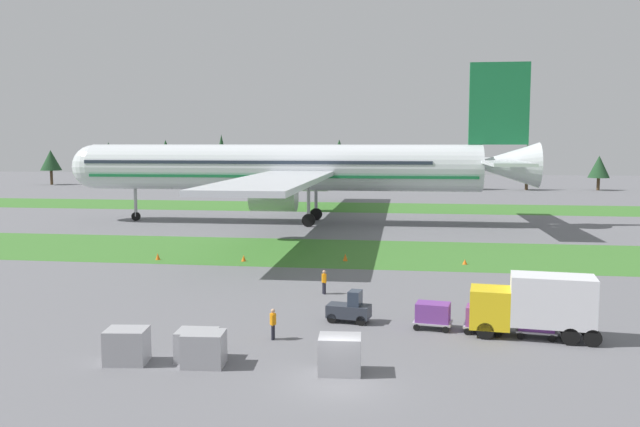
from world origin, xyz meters
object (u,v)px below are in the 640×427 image
(taxiway_marker_3, at_px, (345,257))
(uld_container_2, at_px, (204,349))
(taxiway_marker_0, at_px, (244,258))
(taxiway_marker_2, at_px, (465,262))
(cargo_dolly_lead, at_px, (433,313))
(ground_crew_marshaller, at_px, (324,281))
(catering_truck, at_px, (535,303))
(cargo_dolly_third, at_px, (537,321))
(uld_container_3, at_px, (340,354))
(ground_crew_loader, at_px, (273,323))
(baggage_tug, at_px, (350,309))
(taxiway_marker_1, at_px, (158,256))
(uld_container_1, at_px, (127,346))
(uld_container_0, at_px, (197,345))
(airliner, at_px, (296,167))
(cargo_dolly_second, at_px, (484,317))

(taxiway_marker_3, bearing_deg, uld_container_2, -97.37)
(taxiway_marker_0, relative_size, taxiway_marker_2, 1.22)
(cargo_dolly_lead, xyz_separation_m, taxiway_marker_0, (-16.67, 20.26, -0.63))
(ground_crew_marshaller, bearing_deg, catering_truck, 24.53)
(cargo_dolly_third, relative_size, uld_container_3, 1.20)
(cargo_dolly_third, distance_m, ground_crew_loader, 14.80)
(baggage_tug, bearing_deg, ground_crew_loader, 146.02)
(ground_crew_marshaller, bearing_deg, taxiway_marker_1, -155.18)
(cargo_dolly_third, bearing_deg, uld_container_1, 118.46)
(ground_crew_loader, height_order, uld_container_0, ground_crew_loader)
(ground_crew_marshaller, relative_size, taxiway_marker_0, 3.03)
(ground_crew_loader, height_order, uld_container_3, uld_container_3)
(taxiway_marker_3, bearing_deg, taxiway_marker_1, -174.00)
(catering_truck, bearing_deg, airliner, 30.50)
(taxiway_marker_2, bearing_deg, uld_container_2, -116.33)
(uld_container_1, distance_m, uld_container_2, 3.92)
(taxiway_marker_0, relative_size, taxiway_marker_3, 0.85)
(cargo_dolly_third, xyz_separation_m, uld_container_0, (-17.63, -6.48, -0.16))
(cargo_dolly_lead, distance_m, catering_truck, 5.78)
(taxiway_marker_1, bearing_deg, airliner, 75.11)
(airliner, bearing_deg, baggage_tug, -167.14)
(cargo_dolly_second, bearing_deg, airliner, 30.50)
(cargo_dolly_second, xyz_separation_m, taxiway_marker_2, (0.53, 21.95, -0.68))
(cargo_dolly_second, height_order, taxiway_marker_0, cargo_dolly_second)
(uld_container_2, bearing_deg, taxiway_marker_3, 82.63)
(catering_truck, bearing_deg, taxiway_marker_1, 61.97)
(uld_container_0, bearing_deg, taxiway_marker_2, 62.09)
(uld_container_0, bearing_deg, uld_container_1, -163.99)
(cargo_dolly_second, height_order, uld_container_3, uld_container_3)
(taxiway_marker_3, bearing_deg, cargo_dolly_third, -59.87)
(uld_container_2, distance_m, taxiway_marker_3, 30.20)
(baggage_tug, distance_m, cargo_dolly_third, 10.83)
(taxiway_marker_1, bearing_deg, uld_container_3, -54.35)
(airliner, height_order, ground_crew_marshaller, airliner)
(catering_truck, distance_m, uld_container_0, 18.66)
(catering_truck, distance_m, uld_container_1, 22.08)
(cargo_dolly_second, relative_size, catering_truck, 0.34)
(ground_crew_loader, xyz_separation_m, uld_container_1, (-6.36, -4.92, -0.08))
(uld_container_1, height_order, taxiway_marker_0, uld_container_1)
(uld_container_0, bearing_deg, cargo_dolly_third, 20.16)
(uld_container_2, bearing_deg, ground_crew_loader, 62.96)
(ground_crew_marshaller, bearing_deg, uld_container_1, -55.78)
(cargo_dolly_third, height_order, ground_crew_marshaller, ground_crew_marshaller)
(baggage_tug, xyz_separation_m, taxiway_marker_1, (-19.85, 19.15, -0.51))
(airliner, distance_m, taxiway_marker_0, 30.23)
(uld_container_2, relative_size, uld_container_3, 1.00)
(taxiway_marker_3, bearing_deg, baggage_tug, -83.32)
(catering_truck, xyz_separation_m, uld_container_1, (-20.81, -7.32, -1.09))
(cargo_dolly_second, relative_size, uld_container_1, 1.20)
(cargo_dolly_third, height_order, taxiway_marker_2, cargo_dolly_third)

